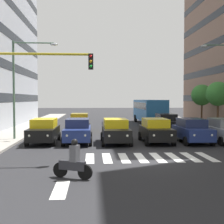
# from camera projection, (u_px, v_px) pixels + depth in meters

# --- Properties ---
(ground_plane) EXTENTS (180.00, 180.00, 0.00)m
(ground_plane) POSITION_uv_depth(u_px,v_px,m) (149.00, 157.00, 16.33)
(ground_plane) COLOR #262628
(crosswalk_markings) EXTENTS (6.75, 2.80, 0.01)m
(crosswalk_markings) POSITION_uv_depth(u_px,v_px,m) (149.00, 157.00, 16.33)
(crosswalk_markings) COLOR silver
(crosswalk_markings) RESTS_ON ground_plane
(lane_arrow_1) EXTENTS (0.50, 2.20, 0.01)m
(lane_arrow_1) POSITION_uv_depth(u_px,v_px,m) (61.00, 189.00, 10.58)
(lane_arrow_1) COLOR silver
(lane_arrow_1) RESTS_ON ground_plane
(car_1) EXTENTS (2.02, 4.44, 1.72)m
(car_1) POSITION_uv_depth(u_px,v_px,m) (192.00, 130.00, 21.81)
(car_1) COLOR navy
(car_1) RESTS_ON ground_plane
(car_2) EXTENTS (2.02, 4.44, 1.72)m
(car_2) POSITION_uv_depth(u_px,v_px,m) (156.00, 130.00, 21.80)
(car_2) COLOR black
(car_2) RESTS_ON ground_plane
(car_3) EXTENTS (2.02, 4.44, 1.72)m
(car_3) POSITION_uv_depth(u_px,v_px,m) (116.00, 131.00, 21.49)
(car_3) COLOR black
(car_3) RESTS_ON ground_plane
(car_4) EXTENTS (2.02, 4.44, 1.72)m
(car_4) POSITION_uv_depth(u_px,v_px,m) (78.00, 131.00, 21.65)
(car_4) COLOR navy
(car_4) RESTS_ON ground_plane
(car_5) EXTENTS (2.02, 4.44, 1.72)m
(car_5) POSITION_uv_depth(u_px,v_px,m) (44.00, 131.00, 21.61)
(car_5) COLOR black
(car_5) RESTS_ON ground_plane
(car_row2_0) EXTENTS (2.02, 4.44, 1.72)m
(car_row2_0) POSITION_uv_depth(u_px,v_px,m) (80.00, 122.00, 29.49)
(car_row2_0) COLOR gold
(car_row2_0) RESTS_ON ground_plane
(car_row2_1) EXTENTS (2.02, 4.44, 1.72)m
(car_row2_1) POSITION_uv_depth(u_px,v_px,m) (166.00, 123.00, 28.92)
(car_row2_1) COLOR black
(car_row2_1) RESTS_ON ground_plane
(bus_behind_traffic) EXTENTS (2.78, 10.50, 3.00)m
(bus_behind_traffic) POSITION_uv_depth(u_px,v_px,m) (149.00, 109.00, 38.32)
(bus_behind_traffic) COLOR #286BAD
(bus_behind_traffic) RESTS_ON ground_plane
(motorcycle_with_rider) EXTENTS (1.58, 0.81, 1.57)m
(motorcycle_with_rider) POSITION_uv_depth(u_px,v_px,m) (73.00, 162.00, 11.98)
(motorcycle_with_rider) COLOR black
(motorcycle_with_rider) RESTS_ON ground_plane
(traffic_light_gantry) EXTENTS (4.96, 0.36, 5.50)m
(traffic_light_gantry) POSITION_uv_depth(u_px,v_px,m) (23.00, 86.00, 14.86)
(traffic_light_gantry) COLOR #AD991E
(traffic_light_gantry) RESTS_ON ground_plane
(street_lamp_right) EXTENTS (3.35, 0.28, 7.27)m
(street_lamp_right) POSITION_uv_depth(u_px,v_px,m) (21.00, 78.00, 22.73)
(street_lamp_right) COLOR #4C6B56
(street_lamp_right) RESTS_ON sidewalk_right
(street_tree_2) EXTENTS (2.43, 2.43, 4.70)m
(street_tree_2) POSITION_uv_depth(u_px,v_px,m) (218.00, 94.00, 30.69)
(street_tree_2) COLOR #513823
(street_tree_2) RESTS_ON sidewalk_left
(street_tree_3) EXTENTS (2.46, 2.46, 4.66)m
(street_tree_3) POSITION_uv_depth(u_px,v_px,m) (202.00, 95.00, 35.87)
(street_tree_3) COLOR #513823
(street_tree_3) RESTS_ON sidewalk_left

